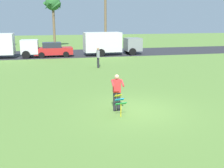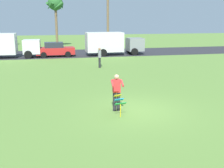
# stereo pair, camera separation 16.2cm
# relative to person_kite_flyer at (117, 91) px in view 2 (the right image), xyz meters

# --- Properties ---
(ground_plane) EXTENTS (120.00, 120.00, 0.00)m
(ground_plane) POSITION_rel_person_kite_flyer_xyz_m (0.94, -0.13, -0.95)
(ground_plane) COLOR olive
(road_strip) EXTENTS (120.00, 8.00, 0.01)m
(road_strip) POSITION_rel_person_kite_flyer_xyz_m (0.94, 21.83, -0.95)
(road_strip) COLOR #2D2D33
(road_strip) RESTS_ON ground
(person_kite_flyer) EXTENTS (0.58, 0.69, 1.73)m
(person_kite_flyer) POSITION_rel_person_kite_flyer_xyz_m (0.00, 0.00, 0.00)
(person_kite_flyer) COLOR #26262B
(person_kite_flyer) RESTS_ON ground
(kite_held) EXTENTS (0.53, 0.68, 1.08)m
(kite_held) POSITION_rel_person_kite_flyer_xyz_m (-0.04, -0.64, -0.24)
(kite_held) COLOR red
(kite_held) RESTS_ON ground
(parked_truck_white_box) EXTENTS (6.73, 2.18, 2.62)m
(parked_truck_white_box) POSITION_rel_person_kite_flyer_xyz_m (-7.95, 19.43, 0.46)
(parked_truck_white_box) COLOR silver
(parked_truck_white_box) RESTS_ON ground
(parked_car_red) EXTENTS (4.26, 1.96, 1.60)m
(parked_car_red) POSITION_rel_person_kite_flyer_xyz_m (-2.60, 19.43, -0.18)
(parked_car_red) COLOR red
(parked_car_red) RESTS_ON ground
(parked_truck_grey_van) EXTENTS (6.76, 2.27, 2.62)m
(parked_truck_grey_van) POSITION_rel_person_kite_flyer_xyz_m (3.82, 19.44, 0.46)
(parked_truck_grey_van) COLOR gray
(parked_truck_grey_van) RESTS_ON ground
(palm_tree_right_near) EXTENTS (2.58, 2.71, 7.35)m
(palm_tree_right_near) POSITION_rel_person_kite_flyer_xyz_m (-2.20, 29.58, 5.07)
(palm_tree_right_near) COLOR brown
(palm_tree_right_near) RESTS_ON ground
(person_walker_near) EXTENTS (0.23, 0.57, 1.73)m
(person_walker_near) POSITION_rel_person_kite_flyer_xyz_m (1.11, 11.44, -0.02)
(person_walker_near) COLOR #26262B
(person_walker_near) RESTS_ON ground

